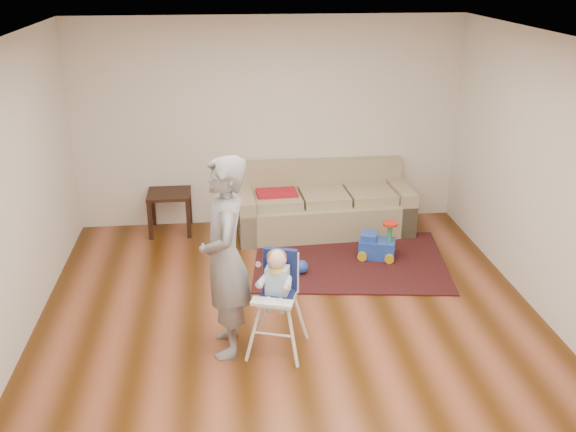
{
  "coord_description": "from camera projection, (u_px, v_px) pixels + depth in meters",
  "views": [
    {
      "loc": [
        -0.62,
        -5.36,
        3.34
      ],
      "look_at": [
        0.0,
        0.4,
        1.0
      ],
      "focal_mm": 40.0,
      "sensor_mm": 36.0,
      "label": 1
    }
  ],
  "objects": [
    {
      "name": "ride_on_toy",
      "position": [
        377.0,
        239.0,
        7.58
      ],
      "size": [
        0.49,
        0.41,
        0.46
      ],
      "primitive_type": null,
      "rotation": [
        0.0,
        0.0,
        -0.32
      ],
      "color": "blue",
      "rests_on": "area_rug"
    },
    {
      "name": "high_chair",
      "position": [
        277.0,
        303.0,
        5.71
      ],
      "size": [
        0.59,
        0.59,
        1.01
      ],
      "rotation": [
        0.0,
        0.0,
        -0.31
      ],
      "color": "white",
      "rests_on": "ground"
    },
    {
      "name": "adult",
      "position": [
        225.0,
        258.0,
        5.57
      ],
      "size": [
        0.46,
        0.68,
        1.84
      ],
      "primitive_type": "imported",
      "rotation": [
        0.0,
        0.0,
        -1.54
      ],
      "color": "gray",
      "rests_on": "ground"
    },
    {
      "name": "area_rug",
      "position": [
        350.0,
        260.0,
        7.59
      ],
      "size": [
        2.42,
        1.94,
        0.02
      ],
      "primitive_type": "cube",
      "rotation": [
        0.0,
        0.0,
        -0.13
      ],
      "color": "black",
      "rests_on": "ground"
    },
    {
      "name": "ground",
      "position": [
        292.0,
        326.0,
        6.25
      ],
      "size": [
        5.5,
        5.5,
        0.0
      ],
      "primitive_type": "plane",
      "color": "#482609",
      "rests_on": "ground"
    },
    {
      "name": "room_envelope",
      "position": [
        287.0,
        125.0,
        6.04
      ],
      "size": [
        5.04,
        5.52,
        2.72
      ],
      "color": "silver",
      "rests_on": "ground"
    },
    {
      "name": "toy_ball",
      "position": [
        301.0,
        267.0,
        7.24
      ],
      "size": [
        0.15,
        0.15,
        0.15
      ],
      "primitive_type": "sphere",
      "color": "blue",
      "rests_on": "area_rug"
    },
    {
      "name": "sofa",
      "position": [
        323.0,
        200.0,
        8.28
      ],
      "size": [
        2.28,
        1.02,
        0.87
      ],
      "rotation": [
        0.0,
        0.0,
        0.05
      ],
      "color": "tan",
      "rests_on": "ground"
    },
    {
      "name": "side_table",
      "position": [
        170.0,
        212.0,
        8.33
      ],
      "size": [
        0.54,
        0.54,
        0.54
      ],
      "primitive_type": null,
      "color": "black",
      "rests_on": "ground"
    }
  ]
}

